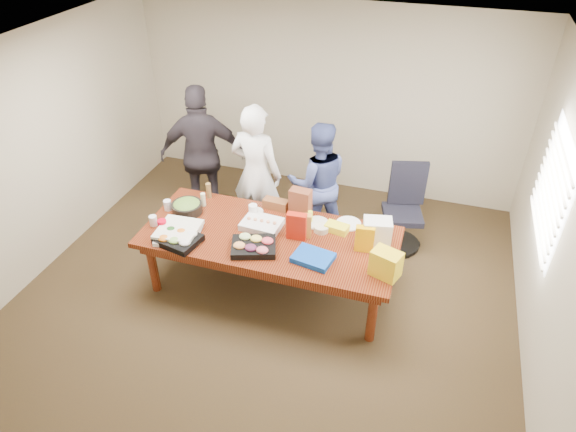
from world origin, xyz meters
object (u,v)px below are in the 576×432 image
(office_chair, at_px, (403,212))
(sheet_cake, at_px, (262,224))
(conference_table, at_px, (270,261))
(person_center, at_px, (256,174))
(salad_bowl, at_px, (187,208))
(person_right, at_px, (318,182))

(office_chair, bearing_deg, sheet_cake, -157.37)
(conference_table, relative_size, person_center, 1.53)
(office_chair, xyz_separation_m, sheet_cake, (-1.45, -1.11, 0.25))
(office_chair, height_order, salad_bowl, office_chair)
(person_right, bearing_deg, conference_table, 56.16)
(sheet_cake, xyz_separation_m, salad_bowl, (-0.93, 0.02, 0.02))
(person_center, height_order, salad_bowl, person_center)
(person_center, relative_size, person_right, 1.14)
(salad_bowl, bearing_deg, office_chair, 24.51)
(person_right, relative_size, sheet_cake, 3.71)
(person_right, bearing_deg, person_center, -5.03)
(conference_table, bearing_deg, salad_bowl, 172.60)
(office_chair, xyz_separation_m, salad_bowl, (-2.38, -1.09, 0.27))
(person_right, height_order, salad_bowl, person_right)
(office_chair, bearing_deg, person_center, 174.37)
(conference_table, relative_size, office_chair, 2.60)
(person_right, bearing_deg, office_chair, 161.10)
(conference_table, distance_m, salad_bowl, 1.15)
(sheet_cake, relative_size, salad_bowl, 1.22)
(conference_table, relative_size, salad_bowl, 7.88)
(person_right, height_order, sheet_cake, person_right)
(salad_bowl, bearing_deg, person_right, 38.24)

